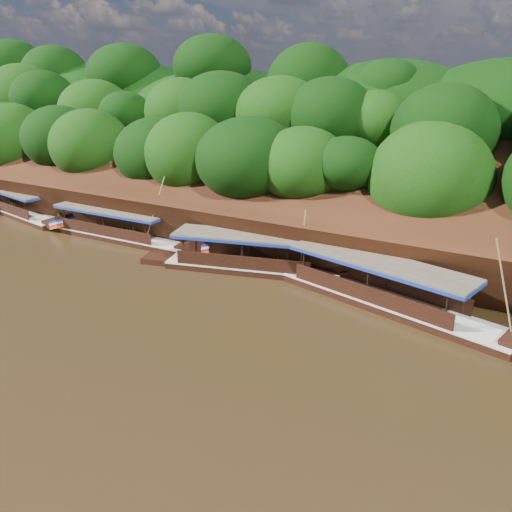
% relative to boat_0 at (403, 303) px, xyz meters
% --- Properties ---
extents(ground, '(160.00, 160.00, 0.00)m').
position_rel_boat_0_xyz_m(ground, '(-10.37, -6.99, -0.62)').
color(ground, black).
rests_on(ground, ground).
extents(riverbank, '(120.00, 30.06, 19.40)m').
position_rel_boat_0_xyz_m(riverbank, '(-10.38, 15.74, 1.27)').
color(riverbank, black).
rests_on(riverbank, ground).
extents(boat_0, '(16.90, 6.22, 6.43)m').
position_rel_boat_0_xyz_m(boat_0, '(0.00, 0.00, 0.00)').
color(boat_0, black).
rests_on(boat_0, ground).
extents(boat_1, '(15.16, 6.04, 5.42)m').
position_rel_boat_0_xyz_m(boat_1, '(-9.59, 1.54, -0.03)').
color(boat_1, black).
rests_on(boat_1, ground).
extents(boat_2, '(15.98, 2.87, 6.78)m').
position_rel_boat_0_xyz_m(boat_2, '(-22.72, 1.83, -0.05)').
color(boat_2, black).
rests_on(boat_2, ground).
extents(boat_3, '(14.05, 4.44, 2.95)m').
position_rel_boat_0_xyz_m(boat_3, '(-36.07, 2.14, -0.06)').
color(boat_3, black).
rests_on(boat_3, ground).
extents(reeds, '(48.96, 2.29, 2.20)m').
position_rel_boat_0_xyz_m(reeds, '(-14.00, 2.46, 0.28)').
color(reeds, '#2D6719').
rests_on(reeds, ground).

